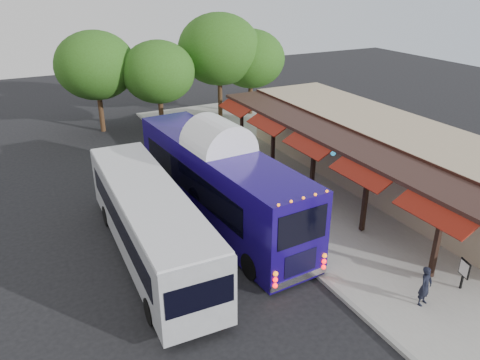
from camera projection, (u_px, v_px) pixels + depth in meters
ground at (291, 255)px, 19.88m from camera, size 90.00×90.00×0.00m
sidewalk at (330, 194)px, 25.18m from camera, size 10.00×40.00×0.15m
curb at (248, 213)px, 23.12m from camera, size 0.20×40.00×0.16m
station_shelter at (382, 153)px, 25.86m from camera, size 8.15×20.00×3.60m
coach_bus at (219, 179)px, 21.76m from camera, size 3.53×12.70×4.02m
city_bus at (149, 220)px, 19.12m from camera, size 2.80×11.64×3.11m
ped_a at (425, 286)px, 16.39m from camera, size 0.62×0.48×1.52m
ped_b at (250, 161)px, 27.24m from camera, size 0.86×0.73×1.55m
ped_c at (291, 188)px, 23.65m from camera, size 1.01×0.93×1.66m
ped_d at (239, 152)px, 27.97m from camera, size 1.31×0.80×1.97m
sign_board at (464, 270)px, 17.18m from camera, size 0.20×0.54×1.21m
tree_left at (158, 72)px, 33.43m from camera, size 5.24×5.24×6.71m
tree_mid at (219, 49)px, 36.31m from camera, size 6.48×6.48×8.30m
tree_right at (251, 59)px, 37.48m from camera, size 5.46×5.46×6.99m
tree_far at (95, 65)px, 33.41m from camera, size 5.75×5.75×7.36m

